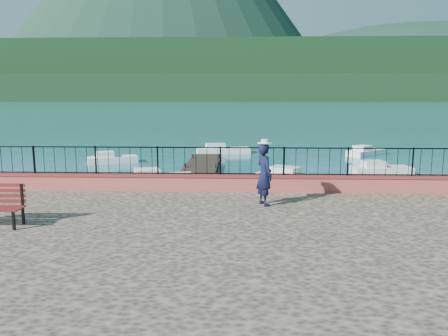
# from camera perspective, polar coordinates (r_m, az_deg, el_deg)

# --- Properties ---
(ground) EXTENTS (2000.00, 2000.00, 0.00)m
(ground) POSITION_cam_1_polar(r_m,az_deg,el_deg) (12.18, 0.14, -12.33)
(ground) COLOR #19596B
(ground) RESTS_ON ground
(parapet) EXTENTS (28.00, 0.46, 0.58)m
(parapet) POSITION_cam_1_polar(r_m,az_deg,el_deg) (15.31, 0.65, -1.94)
(parapet) COLOR #A6543C
(parapet) RESTS_ON promenade
(railing) EXTENTS (27.00, 0.05, 0.95)m
(railing) POSITION_cam_1_polar(r_m,az_deg,el_deg) (15.18, 0.65, 0.89)
(railing) COLOR black
(railing) RESTS_ON parapet
(dock) EXTENTS (2.00, 16.00, 0.30)m
(dock) POSITION_cam_1_polar(r_m,az_deg,el_deg) (23.83, -3.61, -1.08)
(dock) COLOR #2D231C
(dock) RESTS_ON ground
(far_forest) EXTENTS (900.00, 60.00, 18.00)m
(far_forest) POSITION_cam_1_polar(r_m,az_deg,el_deg) (311.33, 2.20, 10.37)
(far_forest) COLOR black
(far_forest) RESTS_ON ground
(foothills) EXTENTS (900.00, 120.00, 44.00)m
(foothills) POSITION_cam_1_polar(r_m,az_deg,el_deg) (371.71, 2.23, 12.24)
(foothills) COLOR black
(foothills) RESTS_ON ground
(companion_hill) EXTENTS (448.00, 384.00, 180.00)m
(companion_hill) POSITION_cam_1_polar(r_m,az_deg,el_deg) (612.06, 23.53, 8.35)
(companion_hill) COLOR #142D23
(companion_hill) RESTS_ON ground
(person) EXTENTS (0.70, 0.82, 1.90)m
(person) POSITION_cam_1_polar(r_m,az_deg,el_deg) (13.28, 5.29, -0.84)
(person) COLOR black
(person) RESTS_ON promenade
(hat) EXTENTS (0.44, 0.44, 0.12)m
(hat) POSITION_cam_1_polar(r_m,az_deg,el_deg) (13.14, 5.36, 3.50)
(hat) COLOR white
(hat) RESTS_ON person
(boat_0) EXTENTS (3.85, 2.30, 0.80)m
(boat_0) POSITION_cam_1_polar(r_m,az_deg,el_deg) (22.91, -8.64, -0.97)
(boat_0) COLOR white
(boat_0) RESTS_ON ground
(boat_1) EXTENTS (4.11, 3.22, 0.80)m
(boat_1) POSITION_cam_1_polar(r_m,az_deg,el_deg) (23.11, 9.27, -0.89)
(boat_1) COLOR silver
(boat_1) RESTS_ON ground
(boat_2) EXTENTS (3.47, 1.66, 0.80)m
(boat_2) POSITION_cam_1_polar(r_m,az_deg,el_deg) (26.85, 19.90, 0.11)
(boat_2) COLOR silver
(boat_2) RESTS_ON ground
(boat_3) EXTENTS (3.49, 2.40, 0.80)m
(boat_3) POSITION_cam_1_polar(r_m,az_deg,el_deg) (30.35, -14.35, 1.42)
(boat_3) COLOR white
(boat_3) RESTS_ON ground
(boat_4) EXTENTS (4.40, 2.15, 0.80)m
(boat_4) POSITION_cam_1_polar(r_m,az_deg,el_deg) (34.20, -0.08, 2.60)
(boat_4) COLOR silver
(boat_4) RESTS_ON ground
(boat_5) EXTENTS (3.43, 3.18, 0.80)m
(boat_5) POSITION_cam_1_polar(r_m,az_deg,el_deg) (34.78, 18.12, 2.25)
(boat_5) COLOR white
(boat_5) RESTS_ON ground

